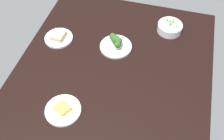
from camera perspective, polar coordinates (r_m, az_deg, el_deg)
The scene contains 5 objects.
dining_table at distance 147.97cm, azimuth 0.00°, elevation -0.96°, with size 130.85×109.36×4.00cm, color black.
bowl_peas at distance 171.26cm, azimuth 12.51°, elevation 9.10°, with size 15.65×15.65×6.70cm.
plate_cheese at distance 133.95cm, azimuth -10.68°, elevation -8.55°, with size 18.19×18.19×4.01cm.
plate_sandwich at distance 166.24cm, azimuth -11.60°, elevation 7.02°, with size 17.41×17.41×4.61cm.
plate_broccoli at distance 157.29cm, azimuth 0.85°, elevation 5.65°, with size 19.30×19.30×7.99cm.
Camera 1 is at (-86.79, -23.68, 119.48)cm, focal length 41.81 mm.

